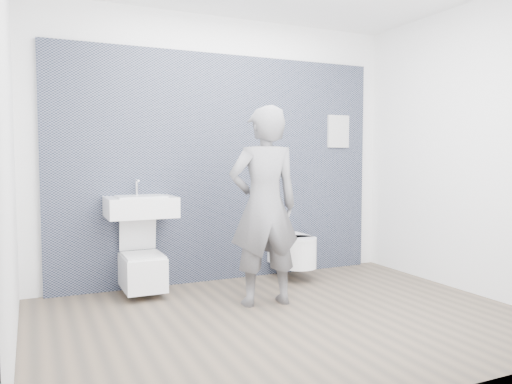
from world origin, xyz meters
name	(u,v)px	position (x,y,z in m)	size (l,w,h in m)	color
ground	(286,318)	(0.00, 0.00, 0.00)	(4.00, 4.00, 0.00)	brown
room_shell	(287,104)	(0.00, 0.00, 1.74)	(4.00, 4.00, 4.00)	white
tile_wall	(223,279)	(0.00, 1.47, 0.00)	(3.60, 0.06, 2.40)	black
washbasin	(141,206)	(-0.93, 1.20, 0.85)	(0.64, 0.48, 0.48)	white
toilet_square	(142,269)	(-0.93, 1.18, 0.25)	(0.37, 0.54, 0.73)	white
toilet_rounded	(295,251)	(0.70, 1.14, 0.31)	(0.36, 0.60, 0.33)	white
info_placard	(337,267)	(1.44, 1.43, 0.00)	(0.28, 0.03, 0.38)	white
visitor	(264,206)	(0.01, 0.44, 0.88)	(0.64, 0.42, 1.77)	slate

